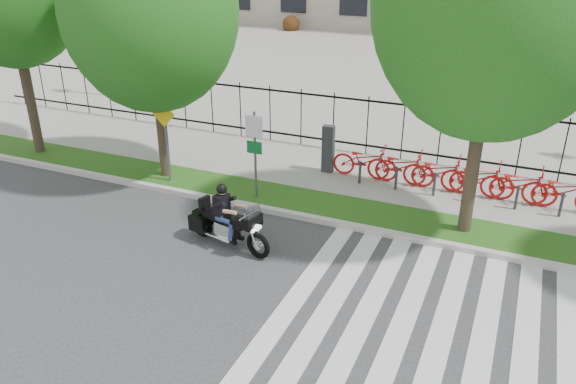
% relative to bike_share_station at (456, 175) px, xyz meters
% --- Properties ---
extents(ground, '(120.00, 120.00, 0.00)m').
position_rel_bike_share_station_xyz_m(ground, '(-4.43, -7.20, -0.69)').
color(ground, '#343436').
rests_on(ground, ground).
extents(curb, '(60.00, 0.20, 0.15)m').
position_rel_bike_share_station_xyz_m(curb, '(-4.43, -3.10, -0.61)').
color(curb, beige).
rests_on(curb, ground).
extents(grass_verge, '(60.00, 1.50, 0.15)m').
position_rel_bike_share_station_xyz_m(grass_verge, '(-4.43, -2.25, -0.61)').
color(grass_verge, '#1A4812').
rests_on(grass_verge, ground).
extents(sidewalk, '(60.00, 3.50, 0.15)m').
position_rel_bike_share_station_xyz_m(sidewalk, '(-4.43, 0.25, -0.61)').
color(sidewalk, '#9C9B92').
rests_on(sidewalk, ground).
extents(plaza, '(80.00, 34.00, 0.10)m').
position_rel_bike_share_station_xyz_m(plaza, '(-4.43, 17.80, -0.64)').
color(plaza, '#9C9B92').
rests_on(plaza, ground).
extents(crosswalk_stripes, '(5.70, 8.00, 0.01)m').
position_rel_bike_share_station_xyz_m(crosswalk_stripes, '(0.39, -7.20, -0.68)').
color(crosswalk_stripes, silver).
rests_on(crosswalk_stripes, ground).
extents(iron_fence, '(30.00, 0.06, 2.00)m').
position_rel_bike_share_station_xyz_m(iron_fence, '(-4.43, 2.00, 0.46)').
color(iron_fence, black).
rests_on(iron_fence, sidewalk).
extents(lamp_post_left, '(1.06, 0.70, 4.25)m').
position_rel_bike_share_station_xyz_m(lamp_post_left, '(-16.43, 4.80, 2.52)').
color(lamp_post_left, black).
rests_on(lamp_post_left, ground).
extents(street_tree_1, '(4.91, 4.91, 7.72)m').
position_rel_bike_share_station_xyz_m(street_tree_1, '(-8.43, -2.25, 4.35)').
color(street_tree_1, '#31251B').
rests_on(street_tree_1, grass_verge).
extents(street_tree_2, '(5.39, 5.39, 8.65)m').
position_rel_bike_share_station_xyz_m(street_tree_2, '(0.59, -2.25, 5.00)').
color(street_tree_2, '#31251B').
rests_on(street_tree_2, grass_verge).
extents(bike_share_station, '(7.89, 0.89, 1.50)m').
position_rel_bike_share_station_xyz_m(bike_share_station, '(0.00, 0.00, 0.00)').
color(bike_share_station, '#2D2D33').
rests_on(bike_share_station, sidewalk).
extents(sign_pole_regulatory, '(0.50, 0.09, 2.50)m').
position_rel_bike_share_station_xyz_m(sign_pole_regulatory, '(-5.11, -2.62, 1.05)').
color(sign_pole_regulatory, '#59595B').
rests_on(sign_pole_regulatory, grass_verge).
extents(sign_pole_warning, '(0.78, 0.09, 2.49)m').
position_rel_bike_share_station_xyz_m(sign_pole_warning, '(-8.04, -2.62, 1.06)').
color(sign_pole_warning, '#59595B').
rests_on(sign_pole_warning, grass_verge).
extents(motorcycle_rider, '(2.49, 1.04, 1.95)m').
position_rel_bike_share_station_xyz_m(motorcycle_rider, '(-4.60, -5.14, -0.04)').
color(motorcycle_rider, black).
rests_on(motorcycle_rider, ground).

